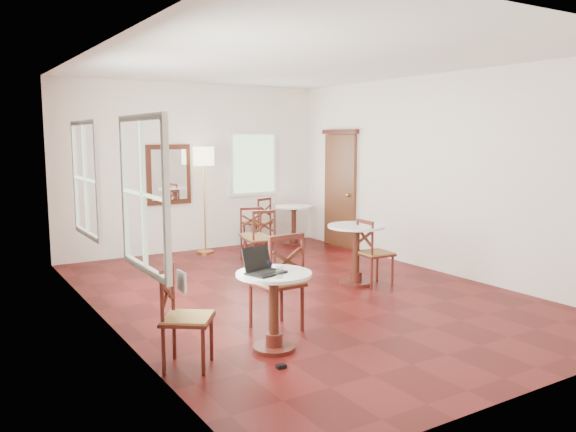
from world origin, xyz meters
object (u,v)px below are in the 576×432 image
object	(u,v)px
cafe_table_mid	(356,248)
mouse	(272,270)
cafe_table_near	(274,302)
chair_mid_a	(261,239)
chair_mid_b	(373,253)
power_adapter	(281,366)
chair_back_a	(258,222)
chair_near_a	(278,282)
chair_near_b	(185,317)
navy_mug	(266,265)
floor_lamp	(204,163)
chair_back_b	(253,235)
laptop	(262,267)
water_glass	(279,272)
cafe_table_back	(294,221)

from	to	relation	value
cafe_table_mid	mouse	xyz separation A→B (m)	(-2.25, -1.53, 0.27)
cafe_table_near	chair_mid_a	world-z (taller)	chair_mid_a
chair_mid_b	power_adapter	world-z (taller)	chair_mid_b
cafe_table_mid	chair_back_a	distance (m)	3.22
chair_near_a	chair_back_a	world-z (taller)	chair_near_a
chair_back_a	cafe_table_mid	bearing A→B (deg)	65.15
chair_near_b	cafe_table_mid	bearing A→B (deg)	-28.48
chair_near_b	navy_mug	world-z (taller)	chair_near_b
chair_mid_b	floor_lamp	bearing A→B (deg)	21.68
chair_mid_b	chair_back_b	size ratio (longest dim) A/B	1.05
chair_mid_a	laptop	world-z (taller)	laptop
cafe_table_mid	floor_lamp	world-z (taller)	floor_lamp
floor_lamp	chair_back_a	bearing A→B (deg)	1.71
cafe_table_near	mouse	world-z (taller)	mouse
cafe_table_near	chair_back_a	distance (m)	5.37
chair_near_b	chair_mid_a	world-z (taller)	chair_mid_a
laptop	water_glass	xyz separation A→B (m)	(0.04, -0.25, -0.00)
laptop	power_adapter	size ratio (longest dim) A/B	4.64
cafe_table_near	laptop	bearing A→B (deg)	159.98
floor_lamp	power_adapter	size ratio (longest dim) A/B	21.38
floor_lamp	mouse	xyz separation A→B (m)	(-1.38, -4.71, -0.80)
chair_near_a	water_glass	xyz separation A→B (m)	(-0.40, -0.69, 0.30)
cafe_table_mid	power_adapter	distance (m)	3.18
chair_back_a	chair_mid_a	bearing A→B (deg)	41.22
mouse	water_glass	world-z (taller)	water_glass
chair_mid_b	laptop	size ratio (longest dim) A/B	2.28
laptop	navy_mug	size ratio (longest dim) A/B	3.55
cafe_table_mid	cafe_table_back	xyz separation A→B (m)	(0.88, 3.00, -0.06)
navy_mug	chair_mid_a	bearing A→B (deg)	61.61
chair_back_b	laptop	bearing A→B (deg)	-100.18
chair_back_b	water_glass	xyz separation A→B (m)	(-1.83, -3.89, 0.39)
water_glass	chair_near_a	bearing A→B (deg)	60.27
chair_back_b	power_adapter	distance (m)	4.56
chair_mid_a	chair_back_b	world-z (taller)	chair_mid_a
cafe_table_mid	chair_near_b	xyz separation A→B (m)	(-3.14, -1.50, -0.06)
navy_mug	mouse	bearing A→B (deg)	-90.70
chair_back_b	power_adapter	size ratio (longest dim) A/B	10.09
cafe_table_near	laptop	size ratio (longest dim) A/B	1.89
mouse	cafe_table_mid	bearing A→B (deg)	43.06
chair_near_a	chair_back_b	world-z (taller)	chair_near_a
cafe_table_back	mouse	bearing A→B (deg)	-124.69
cafe_table_back	chair_near_b	world-z (taller)	chair_near_b
cafe_table_near	chair_mid_b	size ratio (longest dim) A/B	0.83
cafe_table_back	chair_near_a	xyz separation A→B (m)	(-2.80, -4.08, 0.06)
laptop	water_glass	size ratio (longest dim) A/B	3.58
cafe_table_near	chair_mid_a	distance (m)	3.56
chair_back_a	power_adapter	size ratio (longest dim) A/B	10.58
cafe_table_back	chair_mid_a	distance (m)	2.06
floor_lamp	navy_mug	bearing A→B (deg)	-106.69
chair_mid_a	chair_back_a	distance (m)	1.82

